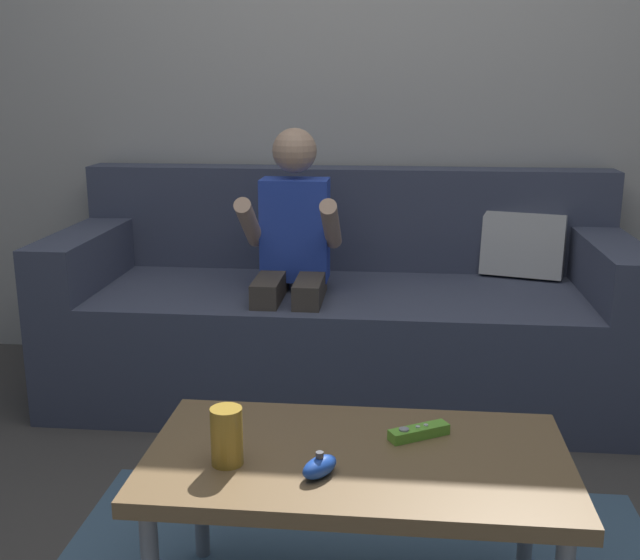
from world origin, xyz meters
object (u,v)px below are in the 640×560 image
(coffee_table, at_px, (357,471))
(couch, at_px, (343,316))
(nunchuk_blue, at_px, (320,467))
(soda_can, at_px, (227,436))
(game_remote_lime_near_edge, at_px, (419,432))
(person_seated_on_couch, at_px, (292,255))

(coffee_table, bearing_deg, couch, 95.45)
(nunchuk_blue, bearing_deg, soda_can, 170.46)
(couch, relative_size, nunchuk_blue, 21.15)
(couch, relative_size, coffee_table, 2.34)
(couch, relative_size, soda_can, 17.15)
(game_remote_lime_near_edge, xyz_separation_m, nunchuk_blue, (-0.20, -0.19, 0.01))
(person_seated_on_couch, height_order, game_remote_lime_near_edge, person_seated_on_couch)
(person_seated_on_couch, distance_m, soda_can, 1.20)
(soda_can, bearing_deg, couch, 84.25)
(coffee_table, distance_m, soda_can, 0.29)
(couch, bearing_deg, game_remote_lime_near_edge, -78.18)
(game_remote_lime_near_edge, distance_m, nunchuk_blue, 0.28)
(game_remote_lime_near_edge, distance_m, soda_can, 0.43)
(couch, bearing_deg, soda_can, -95.75)
(person_seated_on_couch, bearing_deg, coffee_table, -75.41)
(game_remote_lime_near_edge, height_order, nunchuk_blue, nunchuk_blue)
(game_remote_lime_near_edge, bearing_deg, coffee_table, -145.10)
(person_seated_on_couch, height_order, soda_can, person_seated_on_couch)
(person_seated_on_couch, distance_m, game_remote_lime_near_edge, 1.13)
(couch, xyz_separation_m, coffee_table, (0.12, -1.31, 0.06))
(soda_can, bearing_deg, game_remote_lime_near_edge, 22.18)
(soda_can, bearing_deg, person_seated_on_couch, 91.43)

